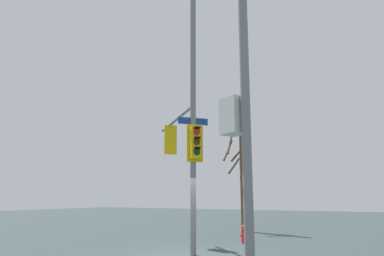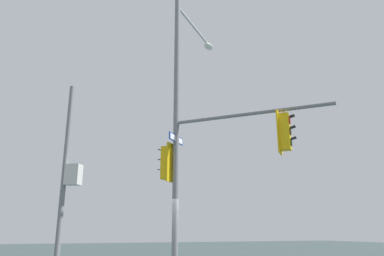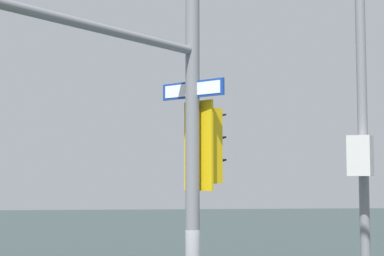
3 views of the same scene
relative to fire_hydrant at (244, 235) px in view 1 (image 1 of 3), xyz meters
The scene contains 5 objects.
ground_plane 3.90m from the fire_hydrant, 97.56° to the right, with size 80.00×80.00×0.00m, color #303C3D.
main_signal_pole_assembly 5.87m from the fire_hydrant, 108.02° to the right, with size 4.17×6.24×9.94m.
secondary_pole_assembly 8.65m from the fire_hydrant, 69.55° to the right, with size 0.79×0.67×7.32m.
fire_hydrant is the anchor object (origin of this frame).
bare_tree_behind_pole 5.71m from the fire_hydrant, 111.13° to the left, with size 1.19×1.79×5.80m.
Camera 1 is at (5.92, -10.66, 1.89)m, focal length 33.31 mm.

